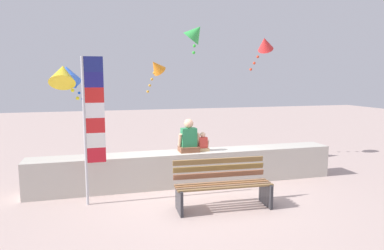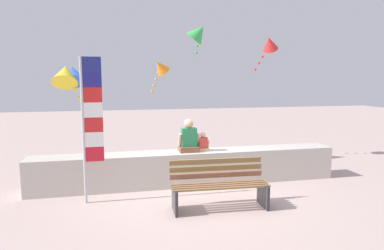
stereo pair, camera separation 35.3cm
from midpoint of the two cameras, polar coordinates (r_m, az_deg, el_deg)
ground_plane at (r=7.31m, az=2.14°, el=-11.43°), size 40.00×40.00×0.00m
seawall_ledge at (r=7.95m, az=0.67°, el=-7.02°), size 6.89×0.65×0.75m
park_bench at (r=6.56m, az=5.99°, el=-9.82°), size 1.81×0.69×0.88m
person_adult at (r=7.80m, az=0.75°, el=-2.29°), size 0.49×0.36×0.74m
person_child at (r=7.90m, az=3.09°, el=-3.06°), size 0.28×0.21×0.43m
flag_banner at (r=6.76m, az=-15.06°, el=1.04°), size 0.39×0.05×2.79m
kite_orange at (r=10.06m, az=-4.27°, el=9.45°), size 0.66×0.69×1.03m
kite_red at (r=10.36m, az=13.54°, el=12.82°), size 0.71×0.73×1.04m
kite_blue at (r=10.58m, az=-18.01°, el=7.92°), size 0.86×0.99×1.17m
kite_green at (r=9.50m, az=2.17°, el=14.87°), size 0.80×0.73×0.90m
kite_yellow at (r=8.41m, az=-18.96°, el=7.85°), size 0.64×0.77×0.94m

